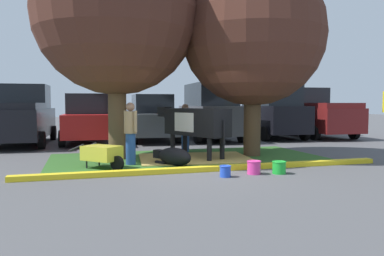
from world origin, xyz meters
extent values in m
plane|color=#4C4C4F|center=(0.00, 0.00, 0.00)|extent=(80.00, 80.00, 0.00)
cube|color=#2D5B23|center=(0.30, 2.21, 0.01)|extent=(7.99, 4.06, 0.02)
cube|color=yellow|center=(0.30, 0.03, 0.06)|extent=(9.19, 0.24, 0.12)
cube|color=tan|center=(0.44, 2.03, 0.03)|extent=(3.45, 2.75, 0.04)
cylinder|color=brown|center=(-1.74, 2.70, 1.30)|extent=(0.53, 0.53, 2.59)
sphere|color=#4C281E|center=(-1.74, 2.70, 4.25)|extent=(4.74, 4.74, 4.74)
cylinder|color=#4C3823|center=(2.34, 2.17, 1.11)|extent=(0.52, 0.52, 2.22)
sphere|color=#4C281E|center=(2.34, 2.17, 3.76)|extent=(4.39, 4.39, 4.39)
cube|color=black|center=(0.54, 2.23, 1.08)|extent=(1.54, 2.39, 0.80)
cube|color=white|center=(0.48, 2.36, 1.08)|extent=(1.01, 1.11, 0.56)
cylinder|color=black|center=(0.03, 3.45, 1.18)|extent=(0.54, 0.71, 0.58)
cube|color=black|center=(-0.10, 3.75, 1.36)|extent=(0.41, 0.51, 0.32)
cube|color=white|center=(-0.17, 3.93, 1.32)|extent=(0.23, 0.19, 0.20)
cylinder|color=black|center=(-0.02, 2.93, 0.34)|extent=(0.14, 0.14, 0.68)
cylinder|color=black|center=(0.43, 3.12, 0.34)|extent=(0.14, 0.14, 0.68)
cylinder|color=black|center=(0.65, 1.34, 0.34)|extent=(0.14, 0.14, 0.68)
cylinder|color=black|center=(1.10, 1.53, 0.34)|extent=(0.14, 0.14, 0.68)
cylinder|color=black|center=(1.01, 1.12, 0.83)|extent=(0.06, 0.06, 0.70)
ellipsoid|color=black|center=(-0.42, 1.04, 0.24)|extent=(0.98, 1.19, 0.48)
cube|color=black|center=(-0.73, 1.56, 0.26)|extent=(0.32, 0.34, 0.22)
cube|color=silver|center=(-0.79, 1.66, 0.26)|extent=(0.12, 0.10, 0.16)
cylinder|color=black|center=(-0.75, 1.25, 0.06)|extent=(0.27, 0.35, 0.10)
cylinder|color=#23478C|center=(-1.51, 1.47, 0.42)|extent=(0.26, 0.26, 0.85)
cylinder|color=#9E7F5B|center=(-1.51, 1.47, 1.14)|extent=(0.34, 0.34, 0.58)
sphere|color=#8C664C|center=(-1.51, 1.47, 1.55)|extent=(0.23, 0.23, 0.23)
cylinder|color=#9E7F5B|center=(-1.62, 1.66, 1.17)|extent=(0.09, 0.09, 0.55)
cylinder|color=#9E7F5B|center=(-1.41, 1.28, 1.17)|extent=(0.09, 0.09, 0.55)
cylinder|color=#23478C|center=(0.60, 3.69, 0.41)|extent=(0.26, 0.26, 0.83)
cylinder|color=#9E7F5B|center=(0.60, 3.69, 1.11)|extent=(0.34, 0.34, 0.57)
sphere|color=#8C664C|center=(0.60, 3.69, 1.51)|extent=(0.22, 0.22, 0.22)
cylinder|color=#9E7F5B|center=(0.82, 3.69, 1.14)|extent=(0.09, 0.09, 0.54)
cylinder|color=#9E7F5B|center=(0.38, 3.69, 1.14)|extent=(0.09, 0.09, 0.54)
cube|color=gold|center=(-2.28, 1.09, 0.40)|extent=(1.06, 1.07, 0.36)
cylinder|color=black|center=(-1.94, 0.72, 0.18)|extent=(0.32, 0.33, 0.36)
cylinder|color=black|center=(-2.33, 1.45, 0.12)|extent=(0.04, 0.04, 0.24)
cylinder|color=black|center=(-2.65, 1.15, 0.12)|extent=(0.04, 0.04, 0.24)
cylinder|color=black|center=(-2.57, 1.71, 0.52)|extent=(0.40, 0.41, 0.23)
cylinder|color=black|center=(-2.89, 1.40, 0.52)|extent=(0.40, 0.41, 0.23)
cylinder|color=blue|center=(0.30, -0.78, 0.12)|extent=(0.24, 0.24, 0.25)
torus|color=blue|center=(0.30, -0.78, 0.25)|extent=(0.27, 0.27, 0.02)
cylinder|color=#EA3893|center=(1.07, -0.63, 0.15)|extent=(0.31, 0.31, 0.30)
torus|color=#EA3893|center=(1.07, -0.63, 0.30)|extent=(0.33, 0.33, 0.02)
cylinder|color=green|center=(1.65, -0.75, 0.14)|extent=(0.31, 0.31, 0.28)
torus|color=green|center=(1.65, -0.75, 0.28)|extent=(0.34, 0.34, 0.02)
cube|color=black|center=(-5.04, 7.75, 0.87)|extent=(2.26, 5.49, 1.10)
cube|color=black|center=(-4.99, 8.69, 1.92)|extent=(1.93, 1.89, 1.00)
cube|color=black|center=(-5.10, 6.53, 1.54)|extent=(2.03, 2.79, 0.24)
cylinder|color=black|center=(-5.95, 9.55, 0.32)|extent=(0.25, 0.65, 0.64)
cylinder|color=black|center=(-3.95, 9.45, 0.32)|extent=(0.25, 0.65, 0.64)
cylinder|color=black|center=(-4.13, 5.95, 0.32)|extent=(0.25, 0.65, 0.64)
cube|color=red|center=(-2.48, 7.63, 0.77)|extent=(2.01, 4.48, 0.90)
cube|color=black|center=(-2.48, 7.63, 1.62)|extent=(1.69, 2.28, 0.80)
cylinder|color=black|center=(-3.30, 9.11, 0.32)|extent=(0.25, 0.65, 0.64)
cylinder|color=black|center=(-1.51, 9.02, 0.32)|extent=(0.25, 0.65, 0.64)
cylinder|color=black|center=(-3.45, 6.25, 0.32)|extent=(0.25, 0.65, 0.64)
cylinder|color=black|center=(-1.65, 6.16, 0.32)|extent=(0.25, 0.65, 0.64)
cube|color=#4C5156|center=(0.24, 7.91, 0.77)|extent=(2.01, 4.48, 0.90)
cube|color=black|center=(0.24, 7.91, 1.62)|extent=(1.69, 2.28, 0.80)
cylinder|color=black|center=(-0.58, 9.39, 0.32)|extent=(0.25, 0.65, 0.64)
cylinder|color=black|center=(1.21, 9.30, 0.32)|extent=(0.25, 0.65, 0.64)
cylinder|color=black|center=(-0.73, 6.53, 0.32)|extent=(0.25, 0.65, 0.64)
cylinder|color=black|center=(1.07, 6.44, 0.32)|extent=(0.25, 0.65, 0.64)
cube|color=#3D3D42|center=(2.82, 7.56, 0.92)|extent=(2.12, 4.69, 1.20)
cube|color=black|center=(2.82, 7.56, 2.02)|extent=(1.83, 3.28, 1.00)
cylinder|color=black|center=(1.94, 9.10, 0.32)|extent=(0.25, 0.65, 0.64)
cylinder|color=black|center=(3.84, 9.01, 0.32)|extent=(0.25, 0.65, 0.64)
cylinder|color=black|center=(1.80, 6.12, 0.32)|extent=(0.25, 0.65, 0.64)
cylinder|color=black|center=(3.69, 6.02, 0.32)|extent=(0.25, 0.65, 0.64)
cube|color=black|center=(5.89, 7.67, 0.92)|extent=(2.12, 4.69, 1.20)
cube|color=black|center=(5.89, 7.67, 2.02)|extent=(1.83, 3.28, 1.00)
cylinder|color=black|center=(5.01, 9.21, 0.32)|extent=(0.25, 0.65, 0.64)
cylinder|color=black|center=(6.91, 9.11, 0.32)|extent=(0.25, 0.65, 0.64)
cylinder|color=black|center=(4.87, 6.22, 0.32)|extent=(0.25, 0.65, 0.64)
cylinder|color=black|center=(6.76, 6.13, 0.32)|extent=(0.25, 0.65, 0.64)
cube|color=maroon|center=(8.30, 7.74, 0.87)|extent=(2.26, 5.49, 1.10)
cube|color=black|center=(8.35, 8.68, 1.92)|extent=(1.93, 1.89, 1.00)
cube|color=maroon|center=(8.24, 6.52, 1.54)|extent=(2.03, 2.79, 0.24)
cylinder|color=black|center=(7.39, 9.54, 0.32)|extent=(0.25, 0.65, 0.64)
cylinder|color=black|center=(9.38, 9.44, 0.32)|extent=(0.25, 0.65, 0.64)
cylinder|color=black|center=(7.21, 6.03, 0.32)|extent=(0.25, 0.65, 0.64)
cylinder|color=black|center=(9.21, 5.94, 0.32)|extent=(0.25, 0.65, 0.64)
camera|label=1|loc=(-2.78, -8.64, 1.64)|focal=35.73mm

